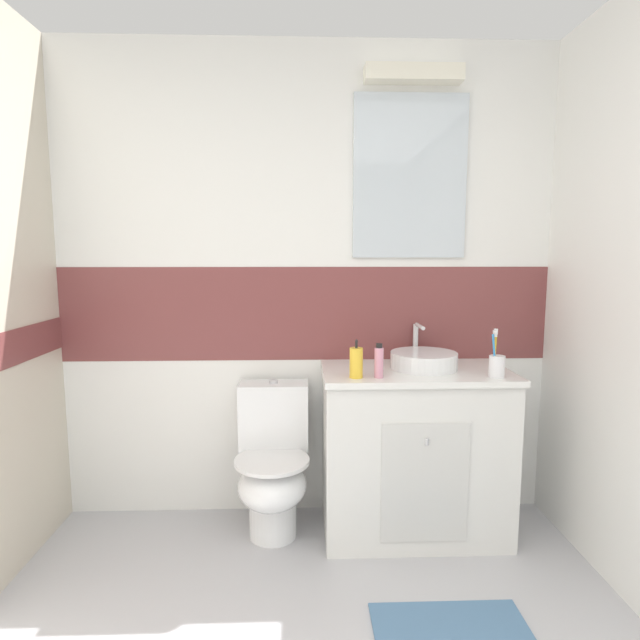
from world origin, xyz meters
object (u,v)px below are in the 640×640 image
(soap_dispenser, at_px, (356,363))
(deodorant_spray_can, at_px, (379,362))
(toilet, at_px, (273,466))
(sink_basin, at_px, (424,359))
(toothbrush_cup, at_px, (497,365))

(soap_dispenser, relative_size, deodorant_spray_can, 1.13)
(toilet, bearing_deg, sink_basin, 0.97)
(toilet, distance_m, toothbrush_cup, 1.20)
(sink_basin, relative_size, toothbrush_cup, 1.65)
(toilet, height_order, toothbrush_cup, toothbrush_cup)
(toothbrush_cup, bearing_deg, sink_basin, 146.90)
(toilet, relative_size, deodorant_spray_can, 4.77)
(soap_dispenser, bearing_deg, toilet, 156.96)
(sink_basin, xyz_separation_m, deodorant_spray_can, (-0.25, -0.18, 0.03))
(deodorant_spray_can, bearing_deg, sink_basin, 36.08)
(sink_basin, distance_m, soap_dispenser, 0.40)
(toilet, xyz_separation_m, soap_dispenser, (0.40, -0.17, 0.57))
(toothbrush_cup, height_order, deodorant_spray_can, toothbrush_cup)
(toothbrush_cup, xyz_separation_m, deodorant_spray_can, (-0.55, 0.01, 0.02))
(toilet, distance_m, deodorant_spray_can, 0.78)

